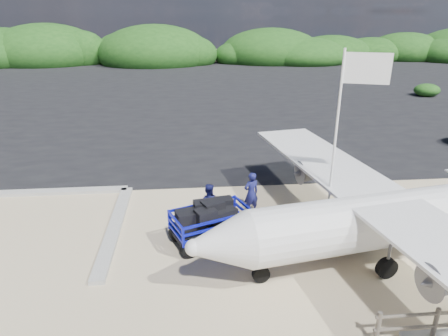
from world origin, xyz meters
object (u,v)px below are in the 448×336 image
at_px(baggage_cart, 211,241).
at_px(flagpole, 324,248).
at_px(crew_a, 251,193).
at_px(aircraft_large, 324,99).
at_px(signboard, 323,250).
at_px(crew_b, 209,204).

distance_m(baggage_cart, flagpole, 4.05).
xyz_separation_m(crew_a, aircraft_large, (10.65, 22.45, -0.91)).
height_order(signboard, crew_b, crew_b).
height_order(baggage_cart, crew_a, crew_a).
bearing_deg(flagpole, baggage_cart, 168.58).
height_order(crew_a, crew_b, crew_a).
bearing_deg(flagpole, aircraft_large, 71.52).
distance_m(baggage_cart, signboard, 4.00).
distance_m(flagpole, signboard, 0.16).
height_order(flagpole, crew_a, flagpole).
relative_size(crew_b, aircraft_large, 0.11).
distance_m(flagpole, crew_b, 4.58).
relative_size(baggage_cart, crew_b, 1.75).
bearing_deg(signboard, crew_b, 162.20).
bearing_deg(crew_a, aircraft_large, -136.86).
bearing_deg(aircraft_large, flagpole, 61.70).
distance_m(signboard, crew_a, 3.76).
xyz_separation_m(baggage_cart, crew_b, (-0.02, 1.28, 0.86)).
height_order(baggage_cart, crew_b, crew_b).
bearing_deg(crew_b, signboard, 162.24).
bearing_deg(aircraft_large, signboard, 61.63).
relative_size(baggage_cart, aircraft_large, 0.19).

